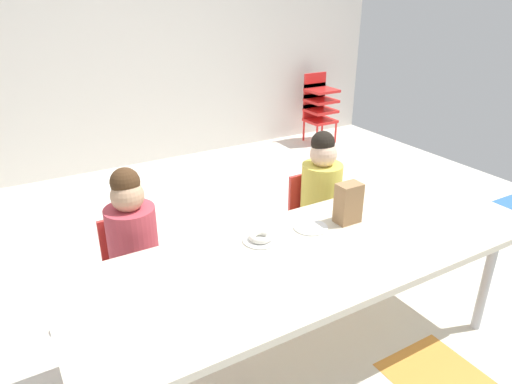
# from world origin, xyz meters

# --- Properties ---
(ground_plane) EXTENTS (6.09, 4.62, 0.02)m
(ground_plane) POSITION_xyz_m (-0.00, -0.01, -0.01)
(ground_plane) COLOR silver
(back_wall) EXTENTS (6.09, 0.10, 2.60)m
(back_wall) POSITION_xyz_m (0.00, 2.31, 1.30)
(back_wall) COLOR beige
(back_wall) RESTS_ON ground_plane
(craft_table) EXTENTS (2.15, 0.83, 0.58)m
(craft_table) POSITION_xyz_m (-0.07, -0.86, 0.54)
(craft_table) COLOR beige
(craft_table) RESTS_ON ground_plane
(seated_child_near_camera) EXTENTS (0.34, 0.34, 0.92)m
(seated_child_near_camera) POSITION_xyz_m (-0.66, -0.21, 0.55)
(seated_child_near_camera) COLOR red
(seated_child_near_camera) RESTS_ON ground_plane
(seated_child_middle_seat) EXTENTS (0.32, 0.32, 0.92)m
(seated_child_middle_seat) POSITION_xyz_m (0.58, -0.21, 0.55)
(seated_child_middle_seat) COLOR red
(seated_child_middle_seat) RESTS_ON ground_plane
(kid_chair_red_stack) EXTENTS (0.32, 0.30, 0.80)m
(kid_chair_red_stack) POSITION_xyz_m (2.21, 1.94, 0.46)
(kid_chair_red_stack) COLOR red
(kid_chair_red_stack) RESTS_ON ground_plane
(paper_bag_brown) EXTENTS (0.13, 0.09, 0.22)m
(paper_bag_brown) POSITION_xyz_m (0.37, -0.71, 0.69)
(paper_bag_brown) COLOR #9E754C
(paper_bag_brown) RESTS_ON craft_table
(paper_plate_near_edge) EXTENTS (0.18, 0.18, 0.01)m
(paper_plate_near_edge) POSITION_xyz_m (-0.14, -0.65, 0.59)
(paper_plate_near_edge) COLOR white
(paper_plate_near_edge) RESTS_ON craft_table
(paper_plate_center_table) EXTENTS (0.18, 0.18, 0.01)m
(paper_plate_center_table) POSITION_xyz_m (0.16, -0.67, 0.59)
(paper_plate_center_table) COLOR white
(paper_plate_center_table) RESTS_ON craft_table
(donut_powdered_on_plate) EXTENTS (0.12, 0.12, 0.03)m
(donut_powdered_on_plate) POSITION_xyz_m (-0.14, -0.65, 0.61)
(donut_powdered_on_plate) COLOR white
(donut_powdered_on_plate) RESTS_ON craft_table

